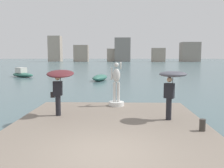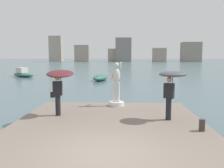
{
  "view_description": "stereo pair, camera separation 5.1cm",
  "coord_description": "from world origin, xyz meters",
  "px_view_note": "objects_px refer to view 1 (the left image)",
  "views": [
    {
      "loc": [
        0.4,
        -6.39,
        2.96
      ],
      "look_at": [
        0.0,
        6.08,
        1.55
      ],
      "focal_mm": 40.12,
      "sensor_mm": 36.0,
      "label": 1
    },
    {
      "loc": [
        0.45,
        -6.39,
        2.96
      ],
      "look_at": [
        0.0,
        6.08,
        1.55
      ],
      "focal_mm": 40.12,
      "sensor_mm": 36.0,
      "label": 2
    }
  ],
  "objects_px": {
    "onlooker_right": "(172,81)",
    "boat_mid": "(100,78)",
    "onlooker_left": "(60,80)",
    "mooring_bollard": "(202,125)",
    "boat_near": "(22,74)",
    "statue_white_figure": "(116,91)"
  },
  "relations": [
    {
      "from": "onlooker_right",
      "to": "boat_mid",
      "type": "bearing_deg",
      "value": 102.6
    },
    {
      "from": "statue_white_figure",
      "to": "onlooker_right",
      "type": "height_order",
      "value": "statue_white_figure"
    },
    {
      "from": "mooring_bollard",
      "to": "boat_near",
      "type": "xyz_separation_m",
      "value": [
        -16.52,
        26.06,
        -0.16
      ]
    },
    {
      "from": "onlooker_right",
      "to": "boat_mid",
      "type": "xyz_separation_m",
      "value": [
        -4.45,
        19.92,
        -1.61
      ]
    },
    {
      "from": "onlooker_left",
      "to": "mooring_bollard",
      "type": "relative_size",
      "value": 4.9
    },
    {
      "from": "statue_white_figure",
      "to": "boat_mid",
      "type": "distance_m",
      "value": 17.3
    },
    {
      "from": "statue_white_figure",
      "to": "boat_near",
      "type": "xyz_separation_m",
      "value": [
        -13.51,
        21.82,
        -0.72
      ]
    },
    {
      "from": "statue_white_figure",
      "to": "onlooker_right",
      "type": "relative_size",
      "value": 1.15
    },
    {
      "from": "boat_near",
      "to": "statue_white_figure",
      "type": "bearing_deg",
      "value": -58.23
    },
    {
      "from": "boat_mid",
      "to": "onlooker_left",
      "type": "bearing_deg",
      "value": -90.5
    },
    {
      "from": "mooring_bollard",
      "to": "boat_near",
      "type": "relative_size",
      "value": 0.09
    },
    {
      "from": "statue_white_figure",
      "to": "boat_near",
      "type": "bearing_deg",
      "value": 121.77
    },
    {
      "from": "onlooker_right",
      "to": "boat_near",
      "type": "distance_m",
      "value": 29.24
    },
    {
      "from": "onlooker_left",
      "to": "boat_near",
      "type": "relative_size",
      "value": 0.46
    },
    {
      "from": "onlooker_right",
      "to": "boat_near",
      "type": "bearing_deg",
      "value": 122.61
    },
    {
      "from": "onlooker_right",
      "to": "boat_near",
      "type": "xyz_separation_m",
      "value": [
        -15.74,
        24.6,
        -1.52
      ]
    },
    {
      "from": "onlooker_right",
      "to": "boat_near",
      "type": "height_order",
      "value": "onlooker_right"
    },
    {
      "from": "onlooker_left",
      "to": "onlooker_right",
      "type": "xyz_separation_m",
      "value": [
        4.62,
        -0.63,
        0.02
      ]
    },
    {
      "from": "boat_mid",
      "to": "mooring_bollard",
      "type": "bearing_deg",
      "value": -76.24
    },
    {
      "from": "onlooker_left",
      "to": "onlooker_right",
      "type": "relative_size",
      "value": 1.02
    },
    {
      "from": "boat_near",
      "to": "onlooker_left",
      "type": "bearing_deg",
      "value": -65.12
    },
    {
      "from": "boat_mid",
      "to": "boat_near",
      "type": "bearing_deg",
      "value": 157.49
    }
  ]
}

